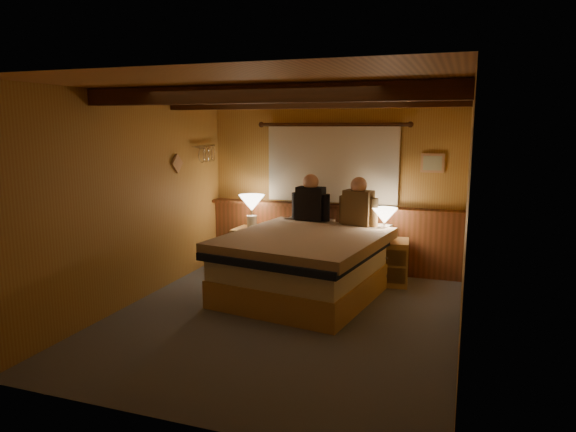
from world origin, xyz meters
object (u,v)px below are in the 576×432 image
at_px(nightstand_left, 253,248).
at_px(duffel_bag, 245,276).
at_px(lamp_left, 252,205).
at_px(person_right, 358,205).
at_px(bed, 308,262).
at_px(person_left, 311,201).
at_px(nightstand_right, 387,262).
at_px(lamp_right, 385,218).

height_order(nightstand_left, duffel_bag, nightstand_left).
relative_size(lamp_left, person_right, 0.73).
distance_m(bed, person_left, 1.09).
bearing_deg(bed, duffel_bag, -166.78).
bearing_deg(duffel_bag, lamp_left, 117.39).
relative_size(lamp_left, person_left, 0.73).
xyz_separation_m(nightstand_right, lamp_right, (-0.05, -0.04, 0.59)).
relative_size(nightstand_right, duffel_bag, 1.08).
xyz_separation_m(bed, lamp_left, (-1.11, 0.87, 0.53)).
bearing_deg(person_left, nightstand_right, -3.62).
xyz_separation_m(lamp_right, person_right, (-0.35, 0.05, 0.13)).
distance_m(bed, lamp_right, 1.16).
relative_size(lamp_left, lamp_right, 1.14).
distance_m(bed, nightstand_right, 1.13).
bearing_deg(bed, lamp_right, 49.08).
xyz_separation_m(bed, lamp_right, (0.81, 0.68, 0.48)).
distance_m(lamp_right, duffel_bag, 1.93).
distance_m(nightstand_left, duffel_bag, 0.96).
height_order(person_left, duffel_bag, person_left).
distance_m(nightstand_left, person_right, 1.71).
height_order(nightstand_left, lamp_left, lamp_left).
height_order(lamp_left, lamp_right, lamp_left).
bearing_deg(lamp_right, bed, -139.87).
height_order(bed, person_right, person_right).
bearing_deg(lamp_left, lamp_right, -5.46).
height_order(lamp_left, person_left, person_left).
distance_m(bed, nightstand_left, 1.39).
xyz_separation_m(lamp_left, lamp_right, (1.92, -0.18, -0.04)).
relative_size(bed, lamp_left, 5.01).
bearing_deg(lamp_left, nightstand_left, -36.02).
bearing_deg(nightstand_right, duffel_bag, -160.88).
bearing_deg(person_left, lamp_left, -176.58).
bearing_deg(nightstand_left, lamp_right, -2.81).
height_order(lamp_right, person_left, person_left).
xyz_separation_m(nightstand_right, duffel_bag, (-1.67, -0.78, -0.13)).
bearing_deg(nightstand_right, nightstand_left, 170.25).
bearing_deg(nightstand_right, person_left, 166.72).
xyz_separation_m(lamp_right, person_left, (-1.04, 0.18, 0.14)).
relative_size(person_left, duffel_bag, 1.25).
distance_m(nightstand_right, person_left, 1.32).
height_order(bed, lamp_right, lamp_right).
relative_size(person_right, duffel_bag, 1.24).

